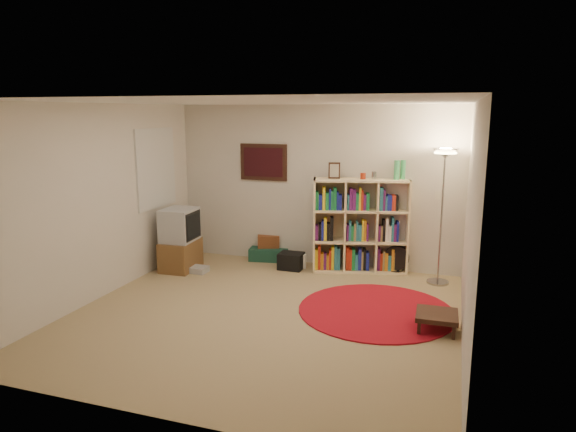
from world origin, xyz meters
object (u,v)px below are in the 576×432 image
Objects in this scene: bookshelf at (359,227)px; tv_stand at (180,240)px; side_table at (437,316)px; floor_lamp at (444,172)px; floor_fan at (397,259)px; suitcase at (270,253)px.

tv_stand is (-2.60, -0.79, -0.23)m from bookshelf.
floor_lamp is at bearing 91.80° from side_table.
side_table is (1.25, -1.91, -0.51)m from bookshelf.
floor_fan is 2.08m from side_table.
floor_lamp is 2.19m from side_table.
bookshelf is 2.73m from tv_stand.
bookshelf is 1.52m from floor_lamp.
side_table is at bearing -74.51° from floor_fan.
floor_lamp is 2.81× the size of suitcase.
bookshelf is 2.34m from side_table.
bookshelf reaches higher than floor_fan.
suitcase is at bearing 143.17° from side_table.
side_table is (0.05, -1.68, -1.42)m from floor_lamp.
bookshelf is at bearing 168.79° from floor_lamp.
bookshelf reaches higher than suitcase.
bookshelf is at bearing 123.09° from side_table.
bookshelf reaches higher than tv_stand.
floor_fan is 3.30m from tv_stand.
floor_lamp reaches higher than side_table.
tv_stand is (-3.18, -0.85, 0.24)m from floor_fan.
suitcase is at bearing 160.12° from bookshelf.
suitcase is (-1.49, 0.14, -0.58)m from bookshelf.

